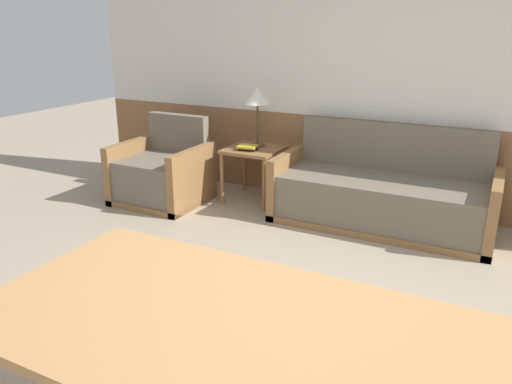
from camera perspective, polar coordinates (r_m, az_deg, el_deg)
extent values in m
plane|color=gray|center=(2.81, 6.50, -19.41)|extent=(16.00, 16.00, 0.00)
cube|color=#8E603D|center=(4.95, 17.59, 2.60)|extent=(7.20, 0.06, 0.86)
cube|color=silver|center=(4.78, 19.24, 18.34)|extent=(7.20, 0.06, 1.84)
cube|color=olive|center=(4.64, 13.88, -3.35)|extent=(1.90, 0.78, 0.06)
cube|color=#6B6051|center=(4.54, 14.03, -0.90)|extent=(1.74, 0.70, 0.38)
cube|color=#6B6051|center=(4.77, 15.43, 4.97)|extent=(1.74, 0.10, 0.43)
cube|color=olive|center=(4.81, 3.57, 1.26)|extent=(0.08, 0.78, 0.58)
cube|color=olive|center=(4.46, 25.54, -2.06)|extent=(0.08, 0.78, 0.58)
cube|color=olive|center=(5.19, -10.61, -0.72)|extent=(0.84, 0.75, 0.06)
cube|color=#6B6051|center=(5.10, -10.89, 1.60)|extent=(0.68, 0.67, 0.39)
cube|color=#6B6051|center=(5.27, -8.86, 6.67)|extent=(0.68, 0.10, 0.39)
cube|color=olive|center=(5.34, -14.04, 2.59)|extent=(0.08, 0.75, 0.59)
cube|color=olive|center=(4.89, -7.23, 1.53)|extent=(0.08, 0.75, 0.59)
cube|color=olive|center=(4.99, -0.27, 4.86)|extent=(0.53, 0.53, 0.03)
cylinder|color=olive|center=(4.97, -3.90, 1.50)|extent=(0.04, 0.04, 0.52)
cylinder|color=olive|center=(4.76, 0.95, 0.74)|extent=(0.04, 0.04, 0.52)
cylinder|color=olive|center=(5.36, -1.34, 2.82)|extent=(0.04, 0.04, 0.52)
cylinder|color=olive|center=(5.17, 3.23, 2.17)|extent=(0.04, 0.04, 0.52)
cylinder|color=#4C3823|center=(5.06, 0.16, 5.37)|extent=(0.15, 0.15, 0.02)
cylinder|color=#4C3823|center=(5.02, 0.16, 7.75)|extent=(0.02, 0.02, 0.41)
cone|color=silver|center=(4.97, 0.16, 10.98)|extent=(0.26, 0.26, 0.16)
cube|color=black|center=(4.90, -0.90, 4.95)|extent=(0.18, 0.12, 0.03)
cube|color=gold|center=(4.90, -0.98, 5.23)|extent=(0.20, 0.18, 0.02)
cube|color=#B27F4C|center=(1.79, 0.38, -16.22)|extent=(2.14, 0.99, 0.04)
cylinder|color=#B27F4C|center=(2.78, -14.71, -11.83)|extent=(0.06, 0.06, 0.69)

